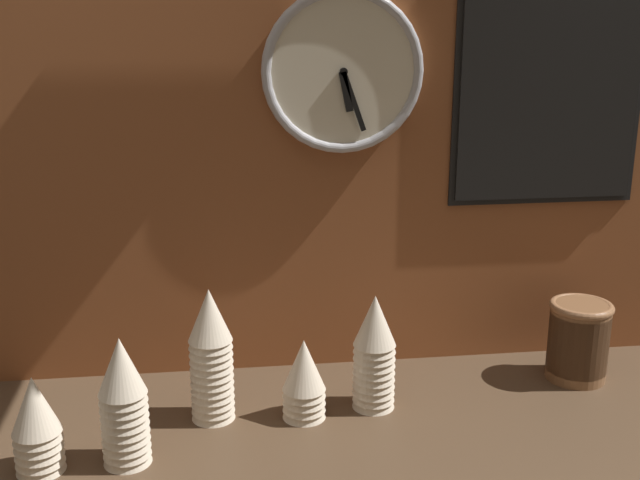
{
  "coord_description": "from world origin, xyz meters",
  "views": [
    {
      "loc": [
        -0.25,
        -1.33,
        0.76
      ],
      "look_at": [
        -0.08,
        0.04,
        0.34
      ],
      "focal_mm": 45.0,
      "sensor_mm": 36.0,
      "label": 1
    }
  ],
  "objects_px": {
    "cup_stack_far_left": "(36,424)",
    "cup_stack_center_right": "(374,352)",
    "cup_stack_center": "(304,379)",
    "bowl_stack_far_right": "(578,339)",
    "cup_stack_center_left": "(211,355)",
    "cup_stack_left": "(123,401)",
    "wall_clock": "(343,71)",
    "menu_board": "(551,74)"
  },
  "relations": [
    {
      "from": "cup_stack_center_left",
      "to": "wall_clock",
      "type": "relative_size",
      "value": 0.81
    },
    {
      "from": "cup_stack_center",
      "to": "cup_stack_left",
      "type": "distance_m",
      "value": 0.34
    },
    {
      "from": "bowl_stack_far_right",
      "to": "wall_clock",
      "type": "distance_m",
      "value": 0.73
    },
    {
      "from": "cup_stack_left",
      "to": "wall_clock",
      "type": "xyz_separation_m",
      "value": [
        0.42,
        0.33,
        0.51
      ]
    },
    {
      "from": "cup_stack_center_right",
      "to": "cup_stack_center_left",
      "type": "xyz_separation_m",
      "value": [
        -0.31,
        -0.0,
        0.01
      ]
    },
    {
      "from": "bowl_stack_far_right",
      "to": "cup_stack_left",
      "type": "bearing_deg",
      "value": -167.01
    },
    {
      "from": "cup_stack_left",
      "to": "bowl_stack_far_right",
      "type": "bearing_deg",
      "value": 12.99
    },
    {
      "from": "cup_stack_center",
      "to": "cup_stack_center_left",
      "type": "distance_m",
      "value": 0.18
    },
    {
      "from": "cup_stack_center",
      "to": "wall_clock",
      "type": "relative_size",
      "value": 0.49
    },
    {
      "from": "cup_stack_center_left",
      "to": "wall_clock",
      "type": "distance_m",
      "value": 0.6
    },
    {
      "from": "wall_clock",
      "to": "cup_stack_left",
      "type": "bearing_deg",
      "value": -142.04
    },
    {
      "from": "cup_stack_left",
      "to": "bowl_stack_far_right",
      "type": "xyz_separation_m",
      "value": [
        0.9,
        0.21,
        -0.03
      ]
    },
    {
      "from": "cup_stack_center_right",
      "to": "wall_clock",
      "type": "bearing_deg",
      "value": 100.62
    },
    {
      "from": "cup_stack_center",
      "to": "wall_clock",
      "type": "height_order",
      "value": "wall_clock"
    },
    {
      "from": "cup_stack_center",
      "to": "bowl_stack_far_right",
      "type": "distance_m",
      "value": 0.59
    },
    {
      "from": "bowl_stack_far_right",
      "to": "menu_board",
      "type": "bearing_deg",
      "value": 111.61
    },
    {
      "from": "cup_stack_center_right",
      "to": "wall_clock",
      "type": "xyz_separation_m",
      "value": [
        -0.04,
        0.19,
        0.51
      ]
    },
    {
      "from": "cup_stack_far_left",
      "to": "wall_clock",
      "type": "distance_m",
      "value": 0.85
    },
    {
      "from": "cup_stack_far_left",
      "to": "wall_clock",
      "type": "bearing_deg",
      "value": 30.73
    },
    {
      "from": "cup_stack_center_left",
      "to": "cup_stack_center",
      "type": "bearing_deg",
      "value": -6.39
    },
    {
      "from": "cup_stack_center_left",
      "to": "menu_board",
      "type": "bearing_deg",
      "value": 16.01
    },
    {
      "from": "menu_board",
      "to": "cup_stack_far_left",
      "type": "bearing_deg",
      "value": -160.89
    },
    {
      "from": "cup_stack_center",
      "to": "cup_stack_center_left",
      "type": "relative_size",
      "value": 0.61
    },
    {
      "from": "cup_stack_center",
      "to": "bowl_stack_far_right",
      "type": "xyz_separation_m",
      "value": [
        0.58,
        0.09,
        0.01
      ]
    },
    {
      "from": "cup_stack_center",
      "to": "cup_stack_far_left",
      "type": "xyz_separation_m",
      "value": [
        -0.46,
        -0.12,
        0.01
      ]
    },
    {
      "from": "wall_clock",
      "to": "cup_stack_center_left",
      "type": "bearing_deg",
      "value": -144.9
    },
    {
      "from": "cup_stack_center_right",
      "to": "menu_board",
      "type": "bearing_deg",
      "value": 26.62
    },
    {
      "from": "bowl_stack_far_right",
      "to": "menu_board",
      "type": "height_order",
      "value": "menu_board"
    },
    {
      "from": "cup_stack_center",
      "to": "menu_board",
      "type": "distance_m",
      "value": 0.79
    },
    {
      "from": "cup_stack_center_left",
      "to": "cup_stack_left",
      "type": "bearing_deg",
      "value": -137.23
    },
    {
      "from": "cup_stack_far_left",
      "to": "cup_stack_center_right",
      "type": "height_order",
      "value": "cup_stack_center_right"
    },
    {
      "from": "cup_stack_far_left",
      "to": "cup_stack_center_right",
      "type": "bearing_deg",
      "value": 13.77
    },
    {
      "from": "cup_stack_center_right",
      "to": "menu_board",
      "type": "height_order",
      "value": "menu_board"
    },
    {
      "from": "cup_stack_far_left",
      "to": "cup_stack_center_right",
      "type": "distance_m",
      "value": 0.61
    },
    {
      "from": "cup_stack_far_left",
      "to": "wall_clock",
      "type": "relative_size",
      "value": 0.54
    },
    {
      "from": "cup_stack_left",
      "to": "cup_stack_center_right",
      "type": "bearing_deg",
      "value": 17.05
    },
    {
      "from": "cup_stack_far_left",
      "to": "cup_stack_center_left",
      "type": "bearing_deg",
      "value": 26.18
    },
    {
      "from": "cup_stack_center_right",
      "to": "cup_stack_center_left",
      "type": "height_order",
      "value": "cup_stack_center_left"
    },
    {
      "from": "cup_stack_center_left",
      "to": "cup_stack_left",
      "type": "height_order",
      "value": "cup_stack_center_left"
    },
    {
      "from": "cup_stack_center_right",
      "to": "menu_board",
      "type": "relative_size",
      "value": 0.43
    },
    {
      "from": "cup_stack_far_left",
      "to": "menu_board",
      "type": "distance_m",
      "value": 1.17
    },
    {
      "from": "wall_clock",
      "to": "bowl_stack_far_right",
      "type": "bearing_deg",
      "value": -14.08
    }
  ]
}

